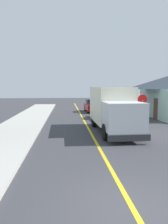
# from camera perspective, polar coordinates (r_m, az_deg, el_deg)

# --- Properties ---
(ground_plane) EXTENTS (120.00, 120.00, 0.00)m
(ground_plane) POSITION_cam_1_polar(r_m,az_deg,el_deg) (6.39, 12.64, -23.44)
(ground_plane) COLOR #38383D
(centre_line_yellow) EXTENTS (0.16, 56.00, 0.01)m
(centre_line_yellow) POSITION_cam_1_polar(r_m,az_deg,el_deg) (15.69, 1.59, -5.14)
(centre_line_yellow) COLOR gold
(centre_line_yellow) RESTS_ON ground
(box_truck) EXTENTS (2.58, 7.24, 3.20)m
(box_truck) POSITION_cam_1_polar(r_m,az_deg,el_deg) (15.62, 7.59, 1.29)
(box_truck) COLOR #F2EDCC
(box_truck) RESTS_ON ground
(parked_car_near) EXTENTS (1.93, 4.45, 1.67)m
(parked_car_near) POSITION_cam_1_polar(r_m,az_deg,el_deg) (22.10, 6.06, 0.30)
(parked_car_near) COLOR black
(parked_car_near) RESTS_ON ground
(parked_car_mid) EXTENTS (1.92, 4.45, 1.67)m
(parked_car_mid) POSITION_cam_1_polar(r_m,az_deg,el_deg) (27.96, 2.27, 1.64)
(parked_car_mid) COLOR maroon
(parked_car_mid) RESTS_ON ground
(stop_sign) EXTENTS (0.80, 0.10, 2.65)m
(stop_sign) POSITION_cam_1_polar(r_m,az_deg,el_deg) (17.36, 15.17, 1.94)
(stop_sign) COLOR gray
(stop_sign) RESTS_ON ground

